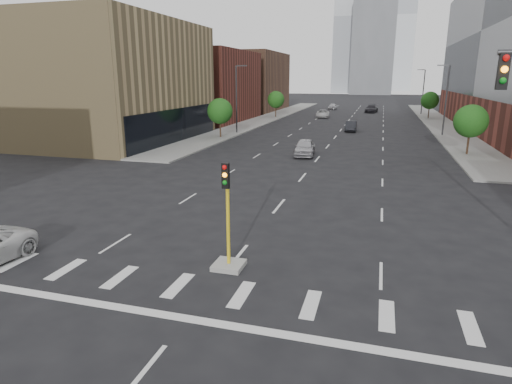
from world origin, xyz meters
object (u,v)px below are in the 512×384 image
at_px(car_deep_right, 372,109).
at_px(car_distant, 333,106).
at_px(car_far_left, 323,114).
at_px(car_mid_right, 351,126).
at_px(car_near_left, 305,147).
at_px(median_traffic_signal, 228,246).

xyz_separation_m(car_deep_right, car_distant, (-9.20, 7.05, -0.09)).
distance_m(car_far_left, car_distant, 22.11).
bearing_deg(car_far_left, car_deep_right, 54.13).
distance_m(car_mid_right, car_deep_right, 35.60).
bearing_deg(car_near_left, median_traffic_signal, -91.77).
relative_size(car_near_left, car_mid_right, 1.08).
xyz_separation_m(car_near_left, car_far_left, (-3.78, 41.89, -0.08)).
height_order(car_mid_right, car_far_left, car_far_left).
bearing_deg(car_distant, car_deep_right, -33.88).
height_order(car_near_left, car_distant, car_near_left).
height_order(car_far_left, car_deep_right, car_deep_right).
distance_m(median_traffic_signal, car_near_left, 26.59).
bearing_deg(car_mid_right, car_far_left, 107.25).
height_order(car_far_left, car_distant, car_far_left).
relative_size(median_traffic_signal, car_deep_right, 0.78).
xyz_separation_m(car_mid_right, car_far_left, (-6.78, 20.49, 0.00)).
bearing_deg(car_distant, car_mid_right, -76.73).
height_order(median_traffic_signal, car_far_left, median_traffic_signal).
bearing_deg(car_mid_right, car_near_left, -99.04).
height_order(car_near_left, car_deep_right, car_deep_right).
distance_m(median_traffic_signal, car_far_left, 68.64).
xyz_separation_m(car_near_left, car_mid_right, (3.00, 21.40, -0.09)).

